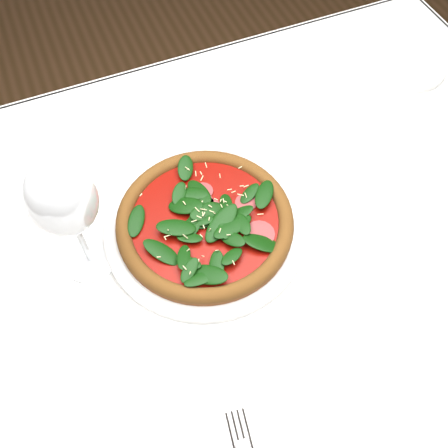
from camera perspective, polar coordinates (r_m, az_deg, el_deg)
name	(u,v)px	position (r m, az deg, el deg)	size (l,w,h in m)	color
ground	(229,370)	(1.45, 0.58, -16.30)	(6.00, 6.00, 0.00)	brown
dining_table	(232,261)	(0.85, 0.97, -4.24)	(1.21, 0.81, 0.75)	white
plate	(205,226)	(0.75, -2.17, -0.24)	(0.31, 0.31, 0.01)	silver
pizza	(205,220)	(0.74, -2.21, 0.48)	(0.31, 0.31, 0.03)	#965224
wine_glass	(62,200)	(0.63, -17.98, 2.59)	(0.09, 0.09, 0.22)	white
saucer_far	(408,64)	(1.05, 20.24, 16.73)	(0.14, 0.14, 0.01)	silver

